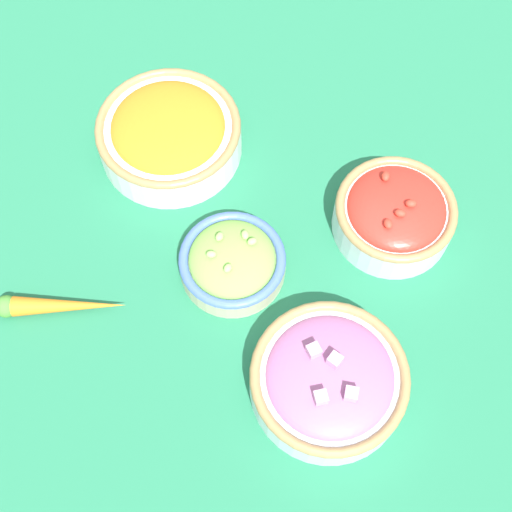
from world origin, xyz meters
The scene contains 6 objects.
ground_plane centered at (0.00, 0.00, 0.00)m, with size 3.00×3.00×0.00m, color #23704C.
bowl_red_onion centered at (0.15, -0.10, 0.03)m, with size 0.18×0.18×0.07m.
bowl_lettuce centered at (-0.02, -0.02, 0.02)m, with size 0.13×0.13×0.06m.
bowl_cherry_tomatoes centered at (0.13, 0.13, 0.03)m, with size 0.15×0.15×0.07m.
bowl_carrots centered at (-0.18, 0.10, 0.03)m, with size 0.19×0.19×0.07m.
loose_carrot centered at (-0.18, -0.16, 0.01)m, with size 0.15×0.09×0.03m.
Camera 1 is at (0.18, -0.33, 0.81)m, focal length 50.00 mm.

